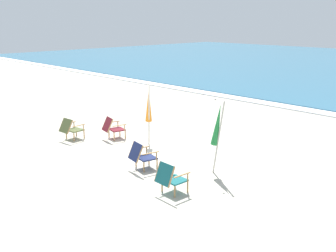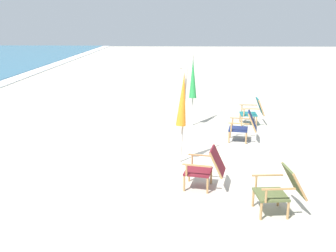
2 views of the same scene
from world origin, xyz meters
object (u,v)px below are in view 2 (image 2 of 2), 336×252
object	(u,v)px
beach_chair_back_left	(254,111)
umbrella_furled_green	(193,79)
beach_chair_far_center	(245,125)
umbrella_furled_orange	(183,100)
beach_chair_mid_center	(281,188)
beach_chair_front_right	(207,167)

from	to	relation	value
beach_chair_back_left	umbrella_furled_green	distance (m)	2.08
beach_chair_far_center	umbrella_furled_orange	bearing A→B (deg)	133.08
beach_chair_mid_center	beach_chair_front_right	world-z (taller)	beach_chair_front_right
beach_chair_mid_center	beach_chair_back_left	size ratio (longest dim) A/B	0.99
umbrella_furled_orange	beach_chair_far_center	bearing A→B (deg)	-46.92
beach_chair_mid_center	beach_chair_far_center	world-z (taller)	beach_chair_far_center
beach_chair_far_center	beach_chair_back_left	bearing A→B (deg)	-17.82
beach_chair_mid_center	beach_chair_back_left	xyz separation A→B (m)	(5.68, -0.62, 0.01)
beach_chair_far_center	umbrella_furled_orange	size ratio (longest dim) A/B	0.38
beach_chair_mid_center	umbrella_furled_orange	size ratio (longest dim) A/B	0.38
beach_chair_far_center	beach_chair_mid_center	bearing A→B (deg)	179.11
beach_chair_mid_center	beach_chair_front_right	xyz separation A→B (m)	(0.94, 1.13, 0.00)
beach_chair_far_center	umbrella_furled_green	bearing A→B (deg)	37.52
beach_chair_front_right	umbrella_furled_orange	bearing A→B (deg)	16.62
beach_chair_far_center	umbrella_furled_orange	xyz separation A→B (m)	(-1.53, 1.63, 0.96)
beach_chair_back_left	umbrella_furled_orange	distance (m)	4.04
beach_chair_front_right	umbrella_furled_green	distance (m)	4.77
beach_chair_mid_center	beach_chair_front_right	distance (m)	1.47
beach_chair_back_left	umbrella_furled_orange	size ratio (longest dim) A/B	0.38
umbrella_furled_orange	umbrella_furled_green	size ratio (longest dim) A/B	1.00
beach_chair_mid_center	umbrella_furled_green	size ratio (longest dim) A/B	0.38
beach_chair_front_right	umbrella_furled_green	bearing A→B (deg)	1.16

